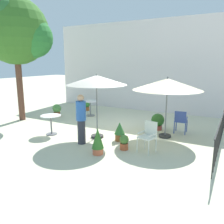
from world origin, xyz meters
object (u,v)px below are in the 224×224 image
at_px(patio_umbrella_0, 97,81).
at_px(potted_plant_1, 57,110).
at_px(potted_plant_4, 98,141).
at_px(potted_plant_0, 120,131).
at_px(potted_plant_2, 124,142).
at_px(patio_chair_1, 181,120).
at_px(standing_person, 81,119).
at_px(cafe_table_1, 90,105).
at_px(potted_plant_5, 158,121).
at_px(potted_plant_3, 87,106).
at_px(patio_umbrella_1, 167,85).
at_px(shade_tree, 17,31).
at_px(patio_chair_0, 148,134).
at_px(cafe_table_0, 51,121).

relative_size(patio_umbrella_0, potted_plant_1, 3.79).
distance_m(patio_umbrella_0, potted_plant_1, 4.38).
relative_size(patio_umbrella_0, potted_plant_4, 2.84).
bearing_deg(potted_plant_0, potted_plant_2, -53.68).
relative_size(patio_chair_1, standing_person, 0.53).
relative_size(cafe_table_1, standing_person, 0.48).
height_order(potted_plant_2, potted_plant_5, potted_plant_5).
height_order(potted_plant_2, potted_plant_3, potted_plant_3).
height_order(potted_plant_1, potted_plant_2, potted_plant_1).
bearing_deg(potted_plant_0, patio_umbrella_0, -175.75).
height_order(patio_umbrella_0, potted_plant_2, patio_umbrella_0).
bearing_deg(patio_chair_1, patio_umbrella_0, -142.42).
xyz_separation_m(potted_plant_1, potted_plant_4, (4.40, -3.19, 0.09)).
relative_size(patio_umbrella_1, cafe_table_1, 3.04).
bearing_deg(potted_plant_5, potted_plant_4, -103.20).
bearing_deg(potted_plant_2, patio_chair_1, 65.54).
distance_m(shade_tree, potted_plant_3, 5.07).
bearing_deg(potted_plant_3, cafe_table_1, -48.32).
height_order(patio_umbrella_0, patio_chair_0, patio_umbrella_0).
bearing_deg(shade_tree, potted_plant_0, -5.43).
xyz_separation_m(cafe_table_0, potted_plant_2, (3.04, -0.09, -0.27)).
bearing_deg(potted_plant_0, standing_person, -139.06).
distance_m(patio_chair_1, potted_plant_3, 5.79).
relative_size(patio_umbrella_0, patio_chair_1, 2.61).
bearing_deg(shade_tree, standing_person, -17.42).
relative_size(patio_umbrella_1, standing_person, 1.46).
relative_size(patio_chair_1, potted_plant_1, 1.45).
bearing_deg(potted_plant_1, patio_chair_1, 0.28).
bearing_deg(potted_plant_3, potted_plant_2, -44.79).
relative_size(patio_umbrella_1, potted_plant_0, 3.66).
height_order(shade_tree, potted_plant_5, shade_tree).
bearing_deg(potted_plant_3, shade_tree, -114.23).
distance_m(potted_plant_1, potted_plant_4, 5.43).
bearing_deg(patio_chair_1, shade_tree, -168.89).
relative_size(cafe_table_1, potted_plant_4, 0.99).
relative_size(patio_umbrella_1, potted_plant_1, 4.01).
height_order(potted_plant_1, potted_plant_4, potted_plant_4).
distance_m(shade_tree, standing_person, 5.48).
relative_size(potted_plant_0, potted_plant_1, 1.10).
relative_size(patio_umbrella_0, patio_umbrella_1, 0.95).
xyz_separation_m(potted_plant_0, standing_person, (-0.98, -0.85, 0.49)).
bearing_deg(potted_plant_1, patio_chair_0, -22.28).
distance_m(patio_umbrella_1, cafe_table_1, 4.70).
xyz_separation_m(cafe_table_1, potted_plant_5, (3.72, -0.76, -0.18)).
relative_size(cafe_table_1, patio_chair_1, 0.91).
bearing_deg(potted_plant_0, patio_chair_1, 48.64).
height_order(patio_umbrella_0, potted_plant_4, patio_umbrella_0).
distance_m(shade_tree, potted_plant_2, 6.96).
bearing_deg(patio_umbrella_1, patio_umbrella_0, -150.52).
relative_size(patio_umbrella_1, patio_chair_1, 2.76).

